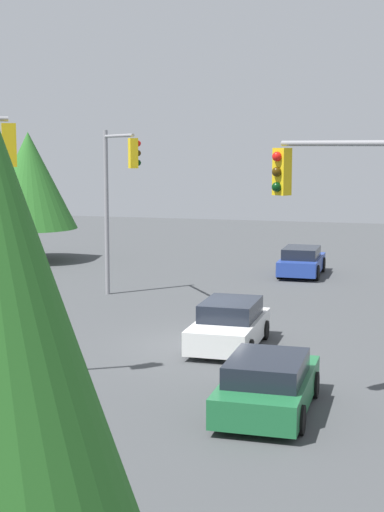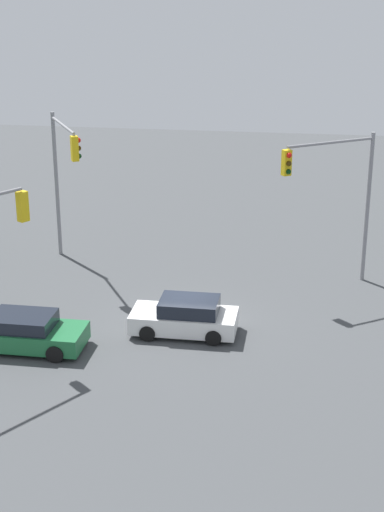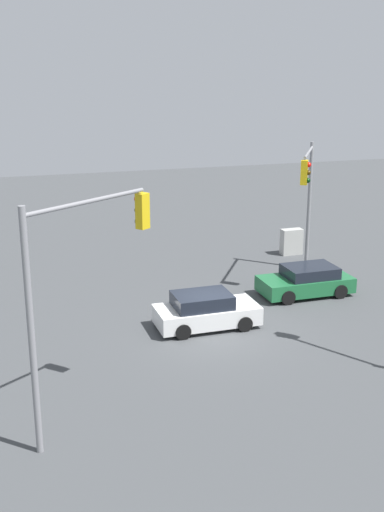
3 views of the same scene
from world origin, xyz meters
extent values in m
plane|color=#424447|center=(0.00, 0.00, 0.00)|extent=(80.00, 80.00, 0.00)
cube|color=#1E6638|center=(-5.35, -2.81, 0.51)|extent=(4.10, 1.89, 0.66)
cube|color=black|center=(-5.55, -2.81, 1.08)|extent=(2.26, 1.66, 0.49)
cylinder|color=black|center=(-4.08, -1.91, 0.32)|extent=(0.64, 0.22, 0.64)
cylinder|color=black|center=(-4.08, -3.71, 0.32)|extent=(0.64, 0.22, 0.64)
cylinder|color=black|center=(-6.62, -1.91, 0.32)|extent=(0.64, 0.22, 0.64)
cube|color=silver|center=(0.04, -0.66, 0.51)|extent=(4.02, 1.82, 0.70)
cube|color=black|center=(0.24, -0.66, 1.13)|extent=(2.21, 1.60, 0.54)
cylinder|color=black|center=(-1.21, -1.52, 0.30)|extent=(0.60, 0.22, 0.60)
cylinder|color=black|center=(-1.21, 0.20, 0.30)|extent=(0.60, 0.22, 0.60)
cylinder|color=black|center=(1.29, -1.52, 0.30)|extent=(0.60, 0.22, 0.60)
cylinder|color=black|center=(1.29, 0.20, 0.30)|extent=(0.60, 0.22, 0.60)
cylinder|color=gray|center=(7.05, 6.06, 3.34)|extent=(0.18, 0.18, 6.68)
cylinder|color=gray|center=(5.29, 4.84, 6.43)|extent=(3.58, 2.53, 0.12)
cube|color=gold|center=(3.54, 3.62, 5.80)|extent=(0.44, 0.42, 1.05)
sphere|color=red|center=(3.64, 3.48, 6.14)|extent=(0.22, 0.22, 0.22)
sphere|color=#392605|center=(3.64, 3.48, 5.80)|extent=(0.22, 0.22, 0.22)
sphere|color=black|center=(3.64, 3.48, 5.46)|extent=(0.22, 0.22, 0.22)
cylinder|color=gray|center=(-7.41, 7.27, 3.48)|extent=(0.18, 0.18, 6.96)
cylinder|color=gray|center=(-6.35, 5.45, 6.71)|extent=(2.23, 3.70, 0.12)
cube|color=gold|center=(-5.29, 3.64, 6.08)|extent=(0.41, 0.43, 1.05)
sphere|color=red|center=(-5.14, 3.72, 6.42)|extent=(0.22, 0.22, 0.22)
sphere|color=#392605|center=(-5.14, 3.72, 6.08)|extent=(0.22, 0.22, 0.22)
sphere|color=black|center=(-5.14, 3.72, 5.75)|extent=(0.22, 0.22, 0.22)
cube|color=gold|center=(-5.14, -3.02, 5.50)|extent=(0.42, 0.44, 1.05)
sphere|color=red|center=(-5.28, -2.93, 5.83)|extent=(0.22, 0.22, 0.22)
sphere|color=#392605|center=(-5.28, -2.93, 5.50)|extent=(0.22, 0.22, 0.22)
sphere|color=black|center=(-5.28, -2.93, 5.16)|extent=(0.22, 0.22, 0.22)
camera|label=1|loc=(-22.59, -5.79, 6.09)|focal=55.00mm
camera|label=2|loc=(4.53, -27.51, 13.00)|focal=55.00mm
camera|label=3|loc=(7.73, 21.47, 9.84)|focal=45.00mm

